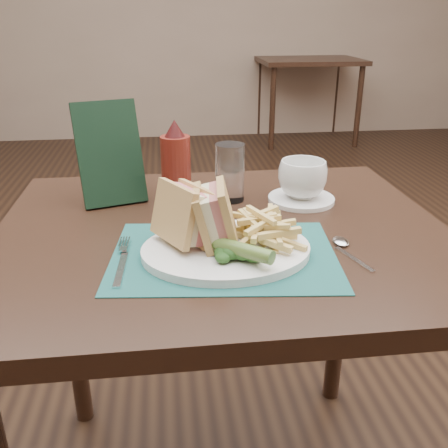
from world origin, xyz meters
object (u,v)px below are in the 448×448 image
sandwich_half_a (174,216)px  ketchup_bottle (176,162)px  placemat (224,255)px  coffee_cup (302,179)px  check_presenter (110,154)px  table_main (223,377)px  saucer (301,199)px  drinking_glass (230,173)px  sandwich_half_b (203,215)px  table_bg_right (306,100)px  plate (226,250)px

sandwich_half_a → ketchup_bottle: 0.27m
placemat → coffee_cup: 0.33m
placemat → check_presenter: bearing=125.4°
coffee_cup → check_presenter: (-0.42, 0.05, 0.06)m
table_main → sandwich_half_a: 0.47m
saucer → drinking_glass: size_ratio=1.15×
sandwich_half_b → saucer: bearing=49.1°
table_main → saucer: 0.45m
table_bg_right → sandwich_half_b: sandwich_half_b is taller
table_bg_right → coffee_cup: (-1.04, -3.58, 0.43)m
table_bg_right → saucer: (-1.04, -3.58, 0.38)m
table_main → coffee_cup: bearing=33.5°
saucer → coffee_cup: 0.05m
table_main → check_presenter: 0.57m
saucer → drinking_glass: drinking_glass is taller
sandwich_half_b → drinking_glass: (0.08, 0.26, -0.01)m
sandwich_half_b → check_presenter: (-0.18, 0.29, 0.04)m
sandwich_half_a → saucer: size_ratio=0.74×
saucer → sandwich_half_b: bearing=-136.3°
table_bg_right → plate: plate is taller
coffee_cup → plate: bearing=-129.4°
table_bg_right → placemat: placemat is taller
check_presenter → saucer: bearing=-24.0°
ketchup_bottle → sandwich_half_b: bearing=-81.7°
plate → check_presenter: 0.39m
placemat → sandwich_half_a: bearing=168.2°
plate → coffee_cup: size_ratio=2.77×
coffee_cup → sandwich_half_b: bearing=-136.3°
drinking_glass → plate: bearing=-98.9°
table_bg_right → placemat: (-1.24, -3.83, 0.38)m
plate → sandwich_half_b: size_ratio=2.73×
table_main → placemat: bearing=-95.7°
table_bg_right → ketchup_bottle: size_ratio=4.84×
placemat → coffee_cup: coffee_cup is taller
table_main → check_presenter: size_ratio=3.94×
sandwich_half_b → drinking_glass: 0.27m
sandwich_half_a → coffee_cup: 0.37m
plate → saucer: 0.32m
saucer → table_main: bearing=-146.5°
sandwich_half_a → check_presenter: (-0.13, 0.29, 0.04)m
plate → drinking_glass: 0.29m
table_bg_right → sandwich_half_a: (-1.33, -3.81, 0.45)m
drinking_glass → ketchup_bottle: ketchup_bottle is taller
table_main → plate: size_ratio=3.00×
placemat → coffee_cup: (0.21, 0.25, 0.05)m
plate → sandwich_half_a: bearing=168.1°
table_bg_right → placemat: bearing=-108.0°
placemat → plate: plate is taller
sandwich_half_a → drinking_glass: drinking_glass is taller
drinking_glass → table_main: bearing=-102.5°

